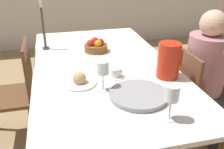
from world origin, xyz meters
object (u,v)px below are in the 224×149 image
at_px(candlestick_tall, 44,30).
at_px(red_pitcher, 169,60).
at_px(wine_glass_water, 103,69).
at_px(bread_plate, 80,81).
at_px(chair_opposite, 16,92).
at_px(person_seated, 209,73).
at_px(teacup_near_person, 115,73).
at_px(serving_tray, 138,95).
at_px(wine_glass_juice, 172,95).
at_px(chair_person_side, 196,100).
at_px(fruit_bowl, 96,46).

bearing_deg(candlestick_tall, red_pitcher, -43.53).
distance_m(wine_glass_water, bread_plate, 0.21).
distance_m(chair_opposite, bread_plate, 0.79).
distance_m(chair_opposite, person_seated, 1.57).
bearing_deg(person_seated, candlestick_tall, -118.46).
relative_size(teacup_near_person, serving_tray, 0.35).
xyz_separation_m(wine_glass_water, wine_glass_juice, (0.26, -0.37, -0.00)).
xyz_separation_m(chair_person_side, fruit_bowl, (-0.70, 0.51, 0.33)).
height_order(chair_opposite, wine_glass_juice, wine_glass_juice).
bearing_deg(candlestick_tall, chair_person_side, -31.12).
height_order(person_seated, red_pitcher, person_seated).
xyz_separation_m(chair_opposite, candlestick_tall, (0.28, 0.19, 0.46)).
xyz_separation_m(bread_plate, fruit_bowl, (0.21, 0.56, 0.02)).
xyz_separation_m(person_seated, teacup_near_person, (-0.75, -0.03, 0.10)).
height_order(chair_opposite, person_seated, person_seated).
height_order(teacup_near_person, serving_tray, teacup_near_person).
xyz_separation_m(chair_person_side, person_seated, (0.09, 0.02, 0.22)).
distance_m(chair_opposite, wine_glass_juice, 1.42).
bearing_deg(fruit_bowl, chair_opposite, -177.57).
relative_size(red_pitcher, fruit_bowl, 1.22).
xyz_separation_m(chair_person_side, chair_opposite, (-1.40, 0.49, 0.00)).
bearing_deg(wine_glass_juice, fruit_bowl, 100.05).
bearing_deg(wine_glass_water, bread_plate, 140.11).
height_order(wine_glass_juice, bread_plate, wine_glass_juice).
height_order(chair_opposite, teacup_near_person, chair_opposite).
height_order(chair_person_side, fruit_bowl, chair_person_side).
distance_m(bread_plate, candlestick_tall, 0.77).
relative_size(bread_plate, candlestick_tall, 0.52).
xyz_separation_m(person_seated, red_pitcher, (-0.40, -0.11, 0.19)).
xyz_separation_m(teacup_near_person, candlestick_tall, (-0.45, 0.68, 0.14)).
distance_m(wine_glass_water, fruit_bowl, 0.69).
relative_size(serving_tray, fruit_bowl, 1.75).
bearing_deg(wine_glass_water, teacup_near_person, 52.48).
relative_size(chair_opposite, serving_tray, 2.63).
distance_m(person_seated, wine_glass_water, 0.91).
height_order(wine_glass_water, bread_plate, wine_glass_water).
height_order(chair_person_side, wine_glass_juice, wine_glass_juice).
bearing_deg(fruit_bowl, chair_person_side, -36.23).
xyz_separation_m(wine_glass_water, teacup_near_person, (0.12, 0.15, -0.11)).
relative_size(wine_glass_water, serving_tray, 0.55).
bearing_deg(fruit_bowl, candlestick_tall, 158.89).
bearing_deg(chair_opposite, red_pitcher, -117.80).
distance_m(serving_tray, candlestick_tall, 1.11).
height_order(wine_glass_water, teacup_near_person, wine_glass_water).
height_order(serving_tray, candlestick_tall, candlestick_tall).
distance_m(teacup_near_person, fruit_bowl, 0.53).
distance_m(red_pitcher, wine_glass_juice, 0.49).
bearing_deg(bread_plate, fruit_bowl, 69.73).
distance_m(chair_person_side, teacup_near_person, 0.74).
bearing_deg(teacup_near_person, bread_plate, -170.45).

